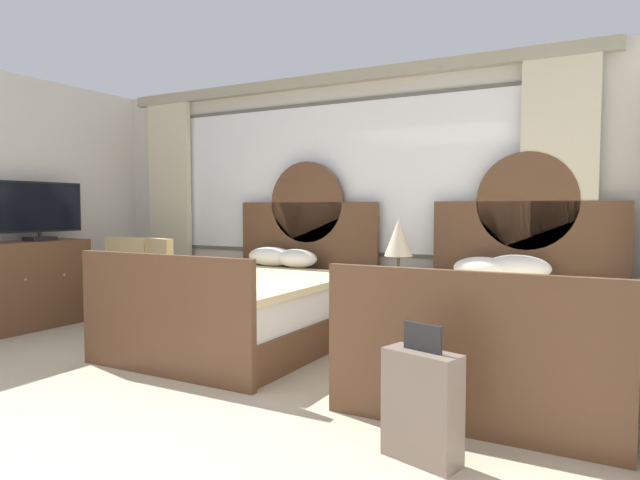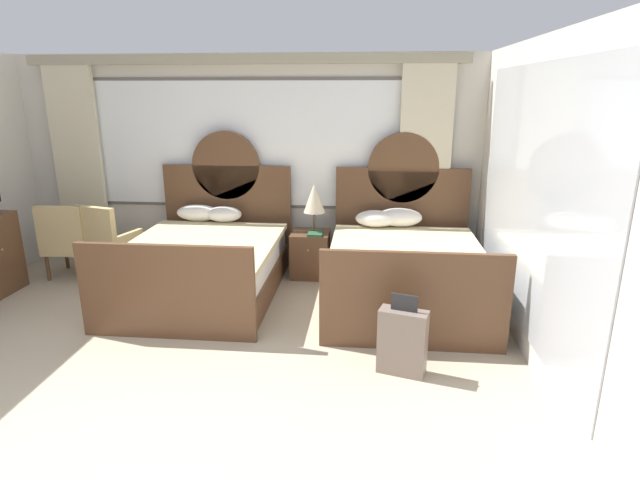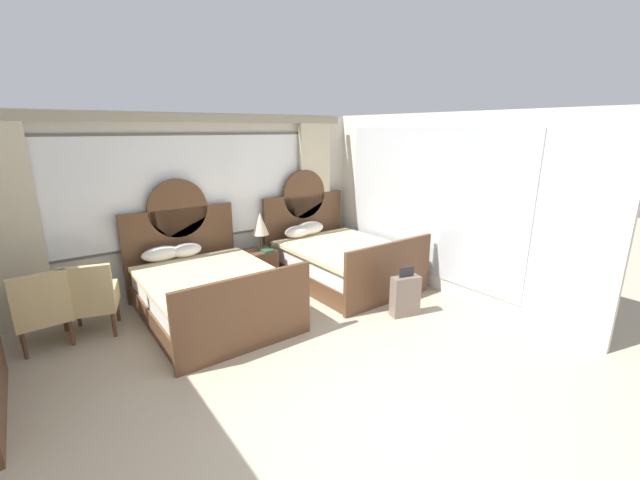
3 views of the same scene
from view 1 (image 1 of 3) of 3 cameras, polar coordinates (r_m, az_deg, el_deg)
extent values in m
cube|color=beige|center=(6.02, 1.49, 4.11)|extent=(5.96, 0.07, 2.70)
cube|color=#5B5954|center=(5.99, 1.31, 6.40)|extent=(4.22, 0.02, 1.65)
cube|color=white|center=(5.99, 1.28, 6.40)|extent=(4.14, 0.02, 1.57)
cube|color=beige|center=(7.23, -15.21, 3.47)|extent=(0.63, 0.08, 2.60)
cube|color=beige|center=(5.26, 23.33, 3.41)|extent=(0.63, 0.08, 2.60)
cube|color=#9C957E|center=(6.06, 0.91, 16.23)|extent=(5.48, 0.10, 0.12)
cube|color=brown|center=(5.21, -7.38, -9.08)|extent=(1.59, 2.12, 0.30)
cube|color=white|center=(5.16, -7.41, -5.97)|extent=(1.53, 2.02, 0.27)
cube|color=beige|center=(5.07, -7.95, -4.23)|extent=(1.63, 1.92, 0.06)
cube|color=brown|center=(6.04, -1.36, -2.40)|extent=(1.67, 0.06, 1.33)
cylinder|color=brown|center=(6.01, -1.37, 3.92)|extent=(0.88, 0.06, 0.88)
cube|color=brown|center=(4.33, -15.95, -7.52)|extent=(1.67, 0.06, 0.92)
ellipsoid|color=white|center=(6.05, -5.08, -1.69)|extent=(0.56, 0.24, 0.21)
ellipsoid|color=white|center=(5.86, -2.39, -1.90)|extent=(0.47, 0.27, 0.20)
cube|color=brown|center=(4.34, 18.18, -11.78)|extent=(1.59, 2.12, 0.30)
cube|color=white|center=(4.27, 18.25, -8.06)|extent=(1.53, 2.02, 0.27)
cube|color=beige|center=(4.16, 18.10, -6.02)|extent=(1.63, 1.92, 0.06)
cube|color=brown|center=(5.30, 20.39, -3.41)|extent=(1.67, 0.06, 1.33)
cylinder|color=brown|center=(5.27, 20.54, 3.79)|extent=(0.88, 0.06, 0.88)
cube|color=brown|center=(3.22, 14.76, -11.27)|extent=(1.67, 0.06, 0.92)
ellipsoid|color=white|center=(5.08, 16.39, -2.82)|extent=(0.51, 0.29, 0.20)
ellipsoid|color=white|center=(5.08, 19.69, -2.73)|extent=(0.56, 0.33, 0.23)
cube|color=brown|center=(5.29, 7.44, -7.42)|extent=(0.47, 0.47, 0.57)
sphere|color=tan|center=(5.05, 6.45, -6.51)|extent=(0.02, 0.02, 0.02)
cylinder|color=brown|center=(5.25, 8.06, -4.28)|extent=(0.14, 0.14, 0.02)
cylinder|color=brown|center=(5.24, 8.08, -2.92)|extent=(0.03, 0.03, 0.23)
cone|color=beige|center=(5.21, 8.10, 0.29)|extent=(0.27, 0.27, 0.36)
cube|color=#285133|center=(5.13, 7.90, -4.39)|extent=(0.18, 0.26, 0.03)
cube|color=brown|center=(6.49, -29.35, -4.25)|extent=(0.50, 1.60, 0.92)
sphere|color=tan|center=(6.51, -24.88, -3.29)|extent=(0.03, 0.03, 0.03)
sphere|color=tan|center=(6.26, -28.10, -3.63)|extent=(0.03, 0.03, 0.03)
cube|color=black|center=(6.61, -26.90, 0.13)|extent=(0.20, 0.28, 0.04)
cylinder|color=black|center=(6.61, -26.91, 0.51)|extent=(0.04, 0.04, 0.05)
cube|color=black|center=(6.61, -26.98, 3.06)|extent=(0.04, 1.01, 0.54)
cube|color=black|center=(6.59, -26.88, 3.06)|extent=(0.01, 0.97, 0.50)
cube|color=tan|center=(6.37, -14.58, -4.86)|extent=(0.68, 0.68, 0.10)
cube|color=tan|center=(6.21, -16.49, -2.22)|extent=(0.56, 0.23, 0.52)
cube|color=tan|center=(6.14, -13.39, -3.92)|extent=(0.19, 0.50, 0.16)
cube|color=tan|center=(6.56, -15.73, -3.49)|extent=(0.19, 0.50, 0.16)
cylinder|color=brown|center=(6.34, -11.71, -6.80)|extent=(0.04, 0.04, 0.32)
cylinder|color=brown|center=(6.71, -13.91, -6.26)|extent=(0.04, 0.04, 0.32)
cylinder|color=brown|center=(6.10, -15.27, -7.25)|extent=(0.04, 0.04, 0.32)
cylinder|color=brown|center=(6.49, -17.33, -6.65)|extent=(0.04, 0.04, 0.32)
cube|color=tan|center=(6.74, -17.86, -4.47)|extent=(0.59, 0.59, 0.10)
cube|color=tan|center=(6.53, -19.31, -2.01)|extent=(0.56, 0.12, 0.52)
cube|color=tan|center=(6.56, -16.28, -3.51)|extent=(0.10, 0.50, 0.16)
cube|color=tan|center=(6.89, -19.41, -3.24)|extent=(0.10, 0.50, 0.16)
cylinder|color=brown|center=(6.79, -15.10, -6.17)|extent=(0.04, 0.04, 0.32)
cylinder|color=brown|center=(7.08, -17.96, -5.82)|extent=(0.04, 0.04, 0.32)
cylinder|color=brown|center=(6.45, -17.69, -6.71)|extent=(0.04, 0.04, 0.32)
cylinder|color=brown|center=(6.76, -20.57, -6.31)|extent=(0.04, 0.04, 0.32)
cube|color=#75665B|center=(2.93, 10.46, -16.50)|extent=(0.42, 0.27, 0.56)
cube|color=#232326|center=(2.83, 10.54, -9.85)|extent=(0.21, 0.08, 0.14)
cylinder|color=black|center=(3.10, 7.87, -20.32)|extent=(0.05, 0.03, 0.05)
cylinder|color=black|center=(2.94, 13.11, -21.74)|extent=(0.05, 0.03, 0.05)
camera|label=2|loc=(1.92, -109.25, 29.89)|focal=28.59mm
camera|label=3|loc=(4.96, -71.39, 15.08)|focal=22.55mm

